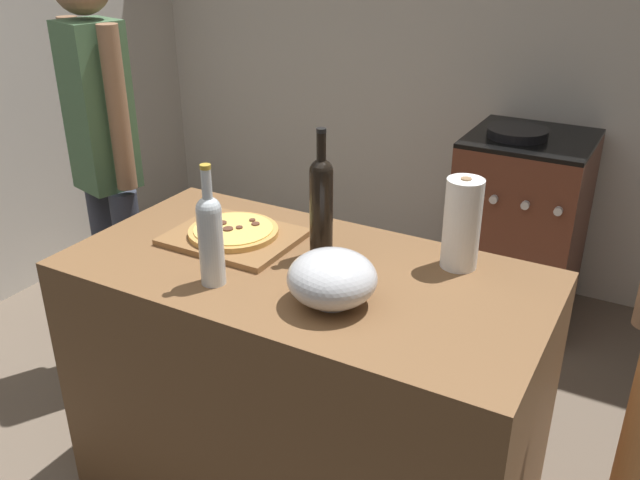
# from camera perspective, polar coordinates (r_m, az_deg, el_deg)

# --- Properties ---
(ground_plane) EXTENTS (4.39, 3.20, 0.02)m
(ground_plane) POSITION_cam_1_polar(r_m,az_deg,el_deg) (3.00, 1.93, -12.13)
(ground_plane) COLOR #6B5B4C
(kitchen_wall_rear) EXTENTS (4.39, 0.10, 2.60)m
(kitchen_wall_rear) POSITION_cam_1_polar(r_m,az_deg,el_deg) (3.68, 12.41, 16.69)
(kitchen_wall_rear) COLOR beige
(kitchen_wall_rear) RESTS_ON ground_plane
(counter) EXTENTS (1.44, 0.73, 0.88)m
(counter) POSITION_cam_1_polar(r_m,az_deg,el_deg) (2.25, -1.27, -12.37)
(counter) COLOR brown
(counter) RESTS_ON ground_plane
(cutting_board) EXTENTS (0.40, 0.32, 0.02)m
(cutting_board) POSITION_cam_1_polar(r_m,az_deg,el_deg) (2.20, -7.26, 0.25)
(cutting_board) COLOR olive
(cutting_board) RESTS_ON counter
(pizza) EXTENTS (0.29, 0.29, 0.03)m
(pizza) POSITION_cam_1_polar(r_m,az_deg,el_deg) (2.19, -7.29, 0.74)
(pizza) COLOR tan
(pizza) RESTS_ON cutting_board
(mixing_bowl) EXTENTS (0.24, 0.24, 0.15)m
(mixing_bowl) POSITION_cam_1_polar(r_m,az_deg,el_deg) (1.79, 1.02, -3.26)
(mixing_bowl) COLOR #B2B2B7
(mixing_bowl) RESTS_ON counter
(paper_towel_roll) EXTENTS (0.11, 0.11, 0.28)m
(paper_towel_roll) POSITION_cam_1_polar(r_m,az_deg,el_deg) (2.00, 11.84, 1.34)
(paper_towel_roll) COLOR white
(paper_towel_roll) RESTS_ON counter
(wine_bottle_dark) EXTENTS (0.07, 0.07, 0.35)m
(wine_bottle_dark) POSITION_cam_1_polar(r_m,az_deg,el_deg) (1.89, -9.20, 0.41)
(wine_bottle_dark) COLOR silver
(wine_bottle_dark) RESTS_ON counter
(wine_bottle_green) EXTENTS (0.07, 0.07, 0.40)m
(wine_bottle_green) POSITION_cam_1_polar(r_m,az_deg,el_deg) (2.01, 0.10, 3.12)
(wine_bottle_green) COLOR black
(wine_bottle_green) RESTS_ON counter
(stove) EXTENTS (0.55, 0.59, 0.97)m
(stove) POSITION_cam_1_polar(r_m,az_deg,el_deg) (3.42, 16.43, 0.99)
(stove) COLOR brown
(stove) RESTS_ON ground_plane
(person_in_stripes) EXTENTS (0.36, 0.24, 1.71)m
(person_in_stripes) POSITION_cam_1_polar(r_m,az_deg,el_deg) (2.81, -17.65, 6.91)
(person_in_stripes) COLOR #383D4C
(person_in_stripes) RESTS_ON ground_plane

